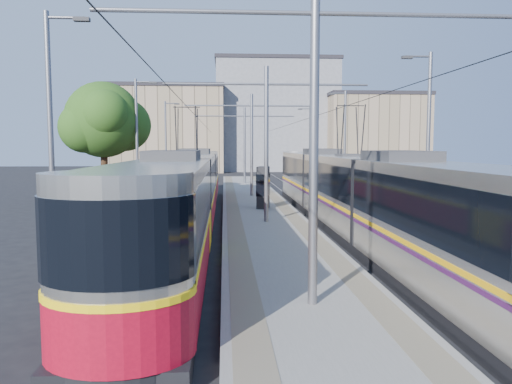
{
  "coord_description": "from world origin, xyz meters",
  "views": [
    {
      "loc": [
        -1.91,
        -14.57,
        3.75
      ],
      "look_at": [
        -0.43,
        8.62,
        1.6
      ],
      "focal_mm": 35.0,
      "sensor_mm": 36.0,
      "label": 1
    }
  ],
  "objects": [
    {
      "name": "rails",
      "position": [
        0.0,
        17.0,
        0.02
      ],
      "size": [
        8.71,
        70.0,
        0.03
      ],
      "color": "gray",
      "rests_on": "ground"
    },
    {
      "name": "shelter",
      "position": [
        0.23,
        12.87,
        1.51
      ],
      "size": [
        0.85,
        1.16,
        2.31
      ],
      "rotation": [
        0.0,
        0.0,
        -0.22
      ],
      "color": "black",
      "rests_on": "platform"
    },
    {
      "name": "tree",
      "position": [
        -9.48,
        19.1,
        5.36
      ],
      "size": [
        5.45,
        5.04,
        7.92
      ],
      "color": "#382314",
      "rests_on": "ground"
    },
    {
      "name": "catenary",
      "position": [
        0.0,
        14.15,
        4.52
      ],
      "size": [
        9.2,
        70.0,
        7.0
      ],
      "color": "slate",
      "rests_on": "platform"
    },
    {
      "name": "ground",
      "position": [
        0.0,
        0.0,
        0.0
      ],
      "size": [
        160.0,
        160.0,
        0.0
      ],
      "primitive_type": "plane",
      "color": "black",
      "rests_on": "ground"
    },
    {
      "name": "building_centre",
      "position": [
        6.0,
        64.0,
        8.35
      ],
      "size": [
        18.36,
        14.28,
        16.69
      ],
      "color": "gray",
      "rests_on": "ground"
    },
    {
      "name": "tram_right",
      "position": [
        3.6,
        7.1,
        1.86
      ],
      "size": [
        2.43,
        31.37,
        5.5
      ],
      "color": "black",
      "rests_on": "ground"
    },
    {
      "name": "tram_left",
      "position": [
        -3.6,
        8.43,
        1.71
      ],
      "size": [
        2.43,
        32.05,
        5.5
      ],
      "color": "black",
      "rests_on": "ground"
    },
    {
      "name": "track_arrow",
      "position": [
        -3.6,
        -3.0,
        0.01
      ],
      "size": [
        1.2,
        5.0,
        0.01
      ],
      "primitive_type": "cube",
      "color": "silver",
      "rests_on": "ground"
    },
    {
      "name": "street_lamps",
      "position": [
        -0.0,
        21.0,
        4.18
      ],
      "size": [
        15.18,
        38.22,
        8.0
      ],
      "color": "slate",
      "rests_on": "ground"
    },
    {
      "name": "building_right",
      "position": [
        20.0,
        58.0,
        5.65
      ],
      "size": [
        14.28,
        10.2,
        11.29
      ],
      "color": "tan",
      "rests_on": "ground"
    },
    {
      "name": "platform",
      "position": [
        0.0,
        17.0,
        0.15
      ],
      "size": [
        4.0,
        50.0,
        0.3
      ],
      "primitive_type": "cube",
      "color": "gray",
      "rests_on": "ground"
    },
    {
      "name": "building_left",
      "position": [
        -10.0,
        60.0,
        6.17
      ],
      "size": [
        16.32,
        12.24,
        12.33
      ],
      "color": "tan",
      "rests_on": "ground"
    },
    {
      "name": "tactile_strip_right",
      "position": [
        1.45,
        17.0,
        0.3
      ],
      "size": [
        0.7,
        50.0,
        0.01
      ],
      "primitive_type": "cube",
      "color": "gray",
      "rests_on": "platform"
    },
    {
      "name": "tactile_strip_left",
      "position": [
        -1.45,
        17.0,
        0.3
      ],
      "size": [
        0.7,
        50.0,
        0.01
      ],
      "primitive_type": "cube",
      "color": "gray",
      "rests_on": "platform"
    }
  ]
}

